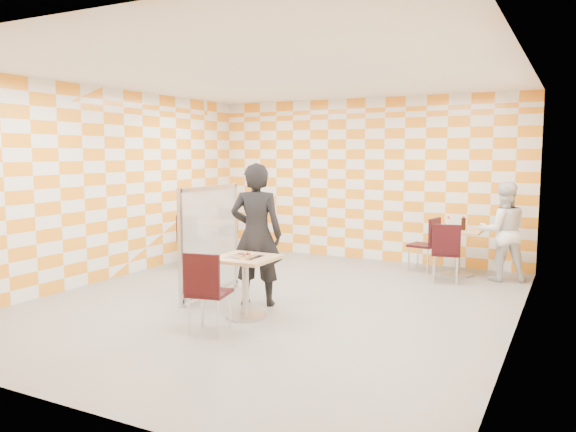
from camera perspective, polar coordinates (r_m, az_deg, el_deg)
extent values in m
plane|color=gray|center=(7.64, -1.37, -8.72)|extent=(7.00, 7.00, 0.00)
plane|color=white|center=(7.44, -1.44, 14.19)|extent=(7.00, 7.00, 0.00)
plane|color=white|center=(10.59, 7.78, 3.70)|extent=(6.00, 0.00, 6.00)
plane|color=white|center=(9.21, -18.00, 3.04)|extent=(0.00, 7.00, 7.00)
plane|color=white|center=(6.50, 22.45, 1.57)|extent=(0.00, 7.00, 7.00)
cube|color=#DEA677|center=(6.80, -4.35, -4.31)|extent=(0.70, 0.70, 0.04)
cylinder|color=#A5A5AA|center=(6.88, -4.33, -7.26)|extent=(0.08, 0.08, 0.70)
cylinder|color=#A5A5AA|center=(6.97, -4.30, -10.10)|extent=(0.50, 0.50, 0.03)
cube|color=#DEA677|center=(9.53, 16.95, -1.48)|extent=(0.70, 0.70, 0.04)
cylinder|color=#A5A5AA|center=(9.58, 16.88, -3.61)|extent=(0.08, 0.08, 0.70)
cylinder|color=#A5A5AA|center=(9.65, 16.81, -5.69)|extent=(0.50, 0.50, 0.03)
cube|color=#DEA677|center=(10.32, -7.81, -0.67)|extent=(0.70, 0.70, 0.04)
cylinder|color=#A5A5AA|center=(10.37, -7.78, -2.65)|extent=(0.08, 0.08, 0.70)
cylinder|color=#A5A5AA|center=(10.43, -7.75, -4.57)|extent=(0.50, 0.50, 0.03)
cube|color=black|center=(6.34, -7.99, -7.75)|extent=(0.49, 0.49, 0.04)
cube|color=black|center=(6.11, -8.80, -5.90)|extent=(0.42, 0.12, 0.45)
cylinder|color=silver|center=(6.49, -5.94, -9.54)|extent=(0.03, 0.03, 0.43)
cylinder|color=silver|center=(6.62, -8.71, -9.26)|extent=(0.03, 0.03, 0.43)
cylinder|color=silver|center=(6.19, -7.15, -10.36)|extent=(0.03, 0.03, 0.43)
cylinder|color=silver|center=(6.32, -10.02, -10.03)|extent=(0.03, 0.03, 0.43)
cube|color=black|center=(9.02, 15.77, -3.68)|extent=(0.49, 0.49, 0.04)
cube|color=black|center=(8.78, 15.78, -2.30)|extent=(0.42, 0.11, 0.45)
cylinder|color=silver|center=(9.22, 16.82, -4.98)|extent=(0.03, 0.03, 0.43)
cylinder|color=silver|center=(9.23, 14.71, -4.90)|extent=(0.03, 0.03, 0.43)
cylinder|color=silver|center=(8.89, 16.79, -5.40)|extent=(0.03, 0.03, 0.43)
cylinder|color=silver|center=(8.90, 14.59, -5.32)|extent=(0.03, 0.03, 0.43)
cube|color=black|center=(9.70, 13.54, -2.91)|extent=(0.49, 0.49, 0.04)
cube|color=black|center=(9.58, 14.67, -1.55)|extent=(0.12, 0.42, 0.45)
cylinder|color=silver|center=(9.96, 13.02, -4.03)|extent=(0.03, 0.03, 0.43)
cylinder|color=silver|center=(9.66, 12.17, -4.33)|extent=(0.03, 0.03, 0.43)
cylinder|color=silver|center=(9.83, 14.82, -4.22)|extent=(0.03, 0.03, 0.43)
cylinder|color=silver|center=(9.52, 14.01, -4.54)|extent=(0.03, 0.03, 0.43)
cube|color=black|center=(9.97, -9.54, -2.57)|extent=(0.43, 0.43, 0.04)
cube|color=black|center=(9.77, -10.25, -1.29)|extent=(0.42, 0.05, 0.45)
cylinder|color=silver|center=(10.05, -8.16, -3.84)|extent=(0.03, 0.03, 0.43)
cylinder|color=silver|center=(10.24, -9.73, -3.67)|extent=(0.03, 0.03, 0.43)
cylinder|color=silver|center=(9.77, -9.28, -4.15)|extent=(0.03, 0.03, 0.43)
cylinder|color=silver|center=(9.97, -10.88, -3.97)|extent=(0.03, 0.03, 0.43)
cube|color=black|center=(10.79, -6.60, -1.84)|extent=(0.46, 0.46, 0.04)
cube|color=black|center=(10.94, -6.12, -0.40)|extent=(0.42, 0.08, 0.45)
cylinder|color=silver|center=(10.77, -7.81, -3.14)|extent=(0.03, 0.03, 0.43)
cylinder|color=silver|center=(10.60, -6.22, -3.27)|extent=(0.03, 0.03, 0.43)
cylinder|color=silver|center=(11.06, -6.94, -2.88)|extent=(0.03, 0.03, 0.43)
cylinder|color=silver|center=(10.90, -5.37, -2.99)|extent=(0.03, 0.03, 0.43)
cube|color=white|center=(7.83, -7.93, -2.41)|extent=(0.02, 1.30, 1.40)
cube|color=#B2B2B7|center=(7.76, -8.01, 2.85)|extent=(0.05, 1.30, 0.05)
cube|color=#B2B2B7|center=(7.98, -7.85, -7.53)|extent=(0.05, 1.30, 0.05)
cube|color=#B2B2B7|center=(7.32, -10.88, -3.09)|extent=(0.05, 0.05, 1.50)
cylinder|color=#B2B2B7|center=(7.49, -10.75, -8.95)|extent=(0.08, 0.08, 0.05)
cube|color=#B2B2B7|center=(8.37, -5.36, -1.81)|extent=(0.05, 0.05, 1.50)
cylinder|color=#B2B2B7|center=(8.51, -5.30, -6.98)|extent=(0.08, 0.08, 0.05)
imported|color=black|center=(7.34, -3.24, -1.89)|extent=(0.79, 0.64, 1.87)
imported|color=white|center=(9.38, 21.03, -1.47)|extent=(0.91, 0.82, 1.55)
cube|color=silver|center=(6.78, -4.45, -4.15)|extent=(0.38, 0.34, 0.01)
cone|color=tan|center=(6.78, -4.45, -4.05)|extent=(0.40, 0.40, 0.02)
cone|color=#F2D88C|center=(6.79, -4.36, -3.90)|extent=(0.33, 0.33, 0.01)
cylinder|color=maroon|center=(6.72, -5.33, -3.94)|extent=(0.04, 0.04, 0.01)
cylinder|color=maroon|center=(6.67, -4.49, -4.01)|extent=(0.04, 0.04, 0.01)
cylinder|color=maroon|center=(6.76, -4.54, -3.88)|extent=(0.04, 0.04, 0.01)
cylinder|color=maroon|center=(6.83, -4.67, -3.78)|extent=(0.04, 0.04, 0.01)
cylinder|color=maroon|center=(6.75, -3.97, -3.88)|extent=(0.04, 0.04, 0.01)
torus|color=black|center=(6.72, -4.22, -3.92)|extent=(0.03, 0.03, 0.01)
torus|color=black|center=(6.73, -4.86, -3.90)|extent=(0.03, 0.03, 0.01)
torus|color=black|center=(6.80, -4.13, -3.80)|extent=(0.03, 0.03, 0.01)
torus|color=black|center=(6.79, -5.04, -3.81)|extent=(0.03, 0.03, 0.01)
cylinder|color=white|center=(9.68, 15.97, -0.73)|extent=(0.06, 0.06, 0.16)
cylinder|color=red|center=(9.67, 15.99, -0.14)|extent=(0.04, 0.04, 0.04)
cylinder|color=black|center=(9.51, 17.39, -0.78)|extent=(0.07, 0.07, 0.20)
cylinder|color=red|center=(9.50, 17.42, -0.09)|extent=(0.03, 0.03, 0.03)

